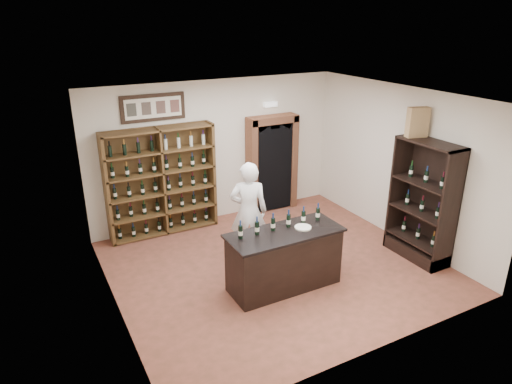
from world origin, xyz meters
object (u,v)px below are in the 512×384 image
at_px(wine_shelf, 161,181).
at_px(counter_bottle_0, 240,232).
at_px(shopkeeper, 249,212).
at_px(wine_crate, 417,122).
at_px(side_cabinet, 422,219).
at_px(tasting_counter, 284,260).

distance_m(wine_shelf, counter_bottle_0, 2.83).
height_order(wine_shelf, shopkeeper, wine_shelf).
bearing_deg(wine_crate, side_cabinet, -68.78).
height_order(tasting_counter, wine_crate, wine_crate).
xyz_separation_m(counter_bottle_0, wine_crate, (3.41, -0.08, 1.35)).
relative_size(shopkeeper, wine_crate, 3.54).
xyz_separation_m(wine_shelf, shopkeeper, (1.03, -1.82, -0.17)).
distance_m(tasting_counter, side_cabinet, 2.75).
bearing_deg(side_cabinet, wine_shelf, 139.79).
relative_size(wine_shelf, side_cabinet, 1.00).
bearing_deg(wine_crate, wine_shelf, 158.57).
bearing_deg(tasting_counter, wine_crate, 1.12).
relative_size(wine_shelf, tasting_counter, 1.17).
bearing_deg(wine_shelf, wine_crate, -37.23).
relative_size(counter_bottle_0, wine_crate, 0.57).
bearing_deg(wine_crate, tasting_counter, -163.08).
distance_m(counter_bottle_0, wine_crate, 3.67).
bearing_deg(tasting_counter, counter_bottle_0, 169.88).
bearing_deg(wine_crate, shopkeeper, 174.81).
bearing_deg(wine_shelf, shopkeeper, -60.56).
xyz_separation_m(side_cabinet, wine_crate, (-0.03, 0.35, 1.71)).
relative_size(side_cabinet, wine_crate, 4.20).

